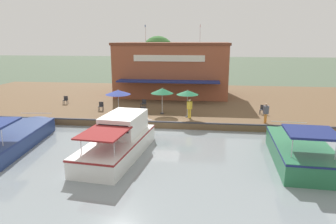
{
  "coord_description": "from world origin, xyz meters",
  "views": [
    {
      "loc": [
        23.96,
        3.17,
        7.42
      ],
      "look_at": [
        -1.0,
        0.15,
        1.3
      ],
      "focal_mm": 32.0,
      "sensor_mm": 36.0,
      "label": 1
    }
  ],
  "objects": [
    {
      "name": "cafe_chair_under_first_umbrella",
      "position": [
        -5.46,
        -2.9,
        1.08
      ],
      "size": [
        0.54,
        0.54,
        0.85
      ],
      "color": "#2D2D33",
      "rests_on": "quay_deck"
    },
    {
      "name": "tree_upstream_bank",
      "position": [
        -16.25,
        0.04,
        4.82
      ],
      "size": [
        4.06,
        3.87,
        6.27
      ],
      "color": "brown",
      "rests_on": "quay_deck"
    },
    {
      "name": "quay_deck",
      "position": [
        -11.0,
        0.0,
        0.3
      ],
      "size": [
        22.0,
        56.0,
        0.6
      ],
      "primitive_type": "cube",
      "color": "brown",
      "rests_on": "ground"
    },
    {
      "name": "cafe_chair_facing_river",
      "position": [
        -2.04,
        -2.24,
        1.08
      ],
      "size": [
        0.51,
        0.51,
        0.85
      ],
      "color": "#2D2D33",
      "rests_on": "quay_deck"
    },
    {
      "name": "tree_downstream_bank",
      "position": [
        -19.34,
        -3.74,
        5.33
      ],
      "size": [
        5.12,
        4.88,
        7.3
      ],
      "color": "brown",
      "rests_on": "quay_deck"
    },
    {
      "name": "person_near_entrance",
      "position": [
        -1.83,
        1.97,
        1.7
      ],
      "size": [
        0.49,
        0.49,
        1.74
      ],
      "color": "gold",
      "rests_on": "quay_deck"
    },
    {
      "name": "person_at_quay_edge",
      "position": [
        -0.94,
        8.35,
        1.66
      ],
      "size": [
        0.48,
        0.48,
        1.69
      ],
      "color": "orange",
      "rests_on": "quay_deck"
    },
    {
      "name": "cafe_chair_beside_entrance",
      "position": [
        -6.21,
        -11.65,
        1.08
      ],
      "size": [
        0.49,
        0.49,
        0.85
      ],
      "color": "#2D2D33",
      "rests_on": "quay_deck"
    },
    {
      "name": "motorboat_mid_row",
      "position": [
        4.82,
        -10.24,
        0.69
      ],
      "size": [
        9.77,
        4.1,
        2.35
      ],
      "color": "navy",
      "rests_on": "river_water"
    },
    {
      "name": "ground_plane",
      "position": [
        0.0,
        0.0,
        0.0
      ],
      "size": [
        220.0,
        220.0,
        0.0
      ],
      "primitive_type": "plane",
      "color": "#4C5B47"
    },
    {
      "name": "quay_edge_fender",
      "position": [
        -0.1,
        0.0,
        0.65
      ],
      "size": [
        0.2,
        50.4,
        0.1
      ],
      "primitive_type": "cube",
      "color": "#2D2D33",
      "rests_on": "quay_deck"
    },
    {
      "name": "cafe_chair_mid_patio",
      "position": [
        -4.13,
        8.68,
        1.08
      ],
      "size": [
        0.56,
        0.56,
        0.85
      ],
      "color": "#2D2D33",
      "rests_on": "quay_deck"
    },
    {
      "name": "cafe_chair_back_row_seat",
      "position": [
        -3.72,
        -6.81,
        1.08
      ],
      "size": [
        0.47,
        0.47,
        0.85
      ],
      "color": "#2D2D33",
      "rests_on": "quay_deck"
    },
    {
      "name": "patio_umbrella_far_corner",
      "position": [
        -2.24,
        1.75,
        2.83
      ],
      "size": [
        1.95,
        1.95,
        2.47
      ],
      "color": "#B7B7B7",
      "rests_on": "quay_deck"
    },
    {
      "name": "patio_umbrella_mid_patio_left",
      "position": [
        -1.95,
        -4.51,
        2.77
      ],
      "size": [
        2.25,
        2.25,
        2.42
      ],
      "color": "#B7B7B7",
      "rests_on": "quay_deck"
    },
    {
      "name": "motorboat_nearest_quay",
      "position": [
        5.49,
        -2.13,
        1.0
      ],
      "size": [
        9.15,
        3.75,
        2.51
      ],
      "color": "white",
      "rests_on": "river_water"
    },
    {
      "name": "patio_umbrella_back_row",
      "position": [
        -3.2,
        -0.66,
        2.77
      ],
      "size": [
        2.08,
        2.08,
        2.46
      ],
      "color": "#B7B7B7",
      "rests_on": "quay_deck"
    },
    {
      "name": "motorboat_outer_channel",
      "position": [
        5.28,
        9.16,
        0.78
      ],
      "size": [
        8.31,
        3.5,
        2.5
      ],
      "color": "#287047",
      "rests_on": "river_water"
    },
    {
      "name": "waterfront_restaurant",
      "position": [
        -13.32,
        -0.78,
        3.83
      ],
      "size": [
        9.46,
        13.58,
        8.56
      ],
      "color": "brown",
      "rests_on": "quay_deck"
    }
  ]
}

